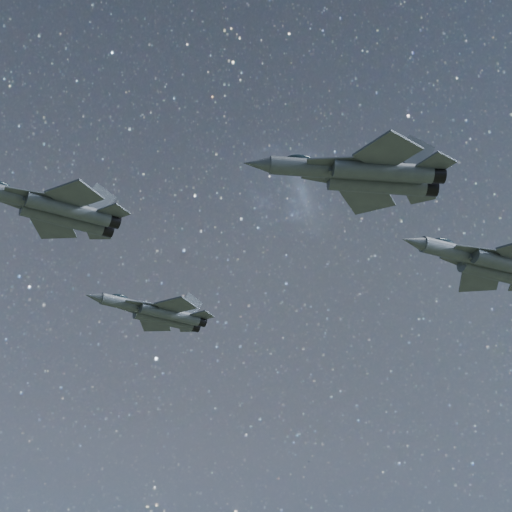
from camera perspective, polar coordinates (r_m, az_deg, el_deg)
name	(u,v)px	position (r m, az deg, el deg)	size (l,w,h in m)	color
jet_lead	(52,208)	(81.05, -13.43, 3.14)	(16.34, 11.61, 4.16)	#394148
jet_left	(157,313)	(103.40, -6.60, -3.78)	(15.75, 11.15, 4.00)	#394148
jet_right	(363,174)	(70.75, 7.17, 5.46)	(17.14, 11.45, 4.34)	#394148
jet_slot	(491,263)	(95.81, 15.42, -0.46)	(19.56, 13.90, 4.98)	#394148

